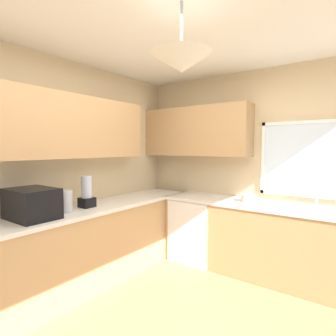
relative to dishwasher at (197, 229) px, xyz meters
name	(u,v)px	position (x,y,z in m)	size (l,w,h in m)	color
room_shell	(148,122)	(0.02, -1.08, 1.42)	(3.66, 4.08, 2.65)	beige
counter_run_left	(67,253)	(-0.66, -1.64, 0.02)	(0.65, 3.69, 0.89)	tan
counter_run_back	(272,241)	(1.01, 0.03, 0.02)	(2.75, 0.65, 0.89)	tan
dishwasher	(197,229)	(0.00, 0.00, 0.00)	(0.60, 0.60, 0.85)	white
microwave	(32,204)	(-0.66, -1.99, 0.61)	(0.48, 0.36, 0.29)	black
kettle	(66,201)	(-0.64, -1.65, 0.58)	(0.13, 0.13, 0.23)	#B7B7BC
sink_assembly	(314,208)	(1.45, 0.04, 0.48)	(0.54, 0.40, 0.19)	#9EA0A5
bowl	(249,198)	(0.72, 0.03, 0.51)	(0.20, 0.20, 0.09)	beige
blender_appliance	(87,193)	(-0.66, -1.36, 0.63)	(0.15, 0.15, 0.36)	black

